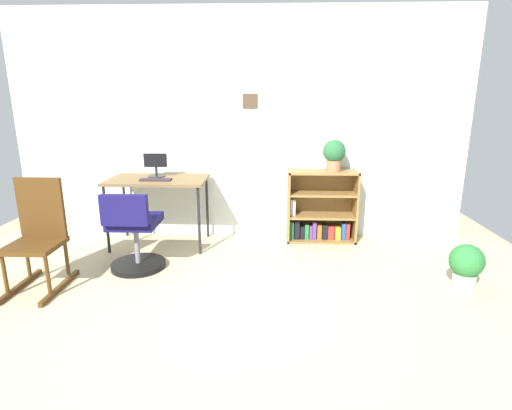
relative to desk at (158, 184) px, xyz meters
The scene contains 10 objects.
ground_plane 2.05m from the desk, 63.38° to the right, with size 6.24×6.24×0.00m, color tan.
wall_back 1.13m from the desk, 26.59° to the left, with size 5.20×0.12×2.57m.
desk is the anchor object (origin of this frame).
monitor 0.21m from the desk, 111.39° to the left, with size 0.25×0.19×0.26m.
keyboard 0.13m from the desk, 83.31° to the right, with size 0.33×0.11×0.02m, color #2B2226.
office_chair 0.79m from the desk, 94.42° to the right, with size 0.52×0.55×0.79m.
rocking_chair 1.32m from the desk, 125.78° to the right, with size 0.42×0.64×0.95m.
bookshelf_low 1.85m from the desk, ahead, with size 0.78×0.30×0.82m.
potted_plant_on_shelf 1.96m from the desk, ahead, with size 0.25×0.25×0.35m.
potted_plant_floor 3.11m from the desk, 19.31° to the right, with size 0.28×0.28×0.41m.
Camera 1 is at (0.37, -2.54, 1.62)m, focal length 28.23 mm.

